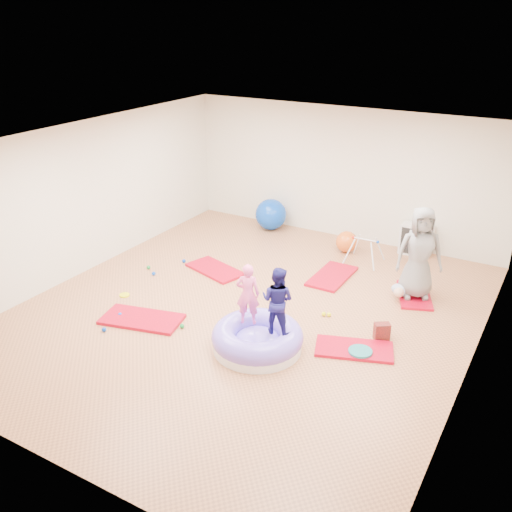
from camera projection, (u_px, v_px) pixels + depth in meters
The scene contains 19 objects.
room at pixel (246, 233), 8.87m from camera, with size 7.01×8.01×2.81m.
gym_mat_front_left at pixel (142, 319), 9.16m from camera, with size 1.28×0.64×0.05m, color red.
gym_mat_mid_left at pixel (215, 270), 10.90m from camera, with size 1.16×0.58×0.05m, color red.
gym_mat_center_back at pixel (332, 276), 10.63m from camera, with size 1.18×0.59×0.05m, color red.
gym_mat_right at pixel (354, 349), 8.37m from camera, with size 1.13×0.56×0.05m, color red.
gym_mat_rear_right at pixel (414, 295), 9.94m from camera, with size 1.06×0.53×0.04m, color red.
inflatable_cushion at pixel (257, 339), 8.36m from camera, with size 1.35×1.35×0.43m.
child_pink at pixel (248, 291), 8.24m from camera, with size 0.35×0.23×0.95m, color #F35696.
child_navy at pixel (278, 297), 7.99m from camera, with size 0.49×0.38×1.01m, color #171458.
adult_caregiver at pixel (419, 253), 9.57m from camera, with size 0.78×0.51×1.60m, color slate.
infant at pixel (401, 290), 9.82m from camera, with size 0.37×0.37×0.22m.
ball_pit_balls at pixel (207, 295), 9.91m from camera, with size 3.82×3.11×0.07m.
exercise_ball_blue at pixel (271, 214), 12.83m from camera, with size 0.70×0.70×0.70m, color #083EB8.
exercise_ball_orange at pixel (347, 242), 11.68m from camera, with size 0.44×0.44×0.44m, color #D5591A.
infant_play_gym at pixel (365, 247), 11.11m from camera, with size 0.67×0.64×0.52m.
cube_shelf at pixel (416, 240), 11.52m from camera, with size 0.63×0.31×0.63m.
balance_disc at pixel (360, 353), 8.25m from camera, with size 0.35×0.35×0.08m, color #1D777F.
backpack at pixel (382, 331), 8.61m from camera, with size 0.23×0.14×0.27m, color maroon.
yellow_toy at pixel (124, 295), 9.96m from camera, with size 0.18×0.18×0.03m, color #DFE603.
Camera 1 is at (4.27, -7.09, 4.63)m, focal length 40.00 mm.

